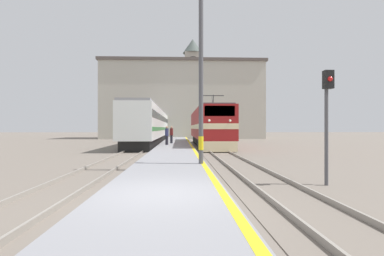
# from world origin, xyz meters

# --- Properties ---
(ground_plane) EXTENTS (200.00, 200.00, 0.00)m
(ground_plane) POSITION_xyz_m (0.00, 30.00, 0.00)
(ground_plane) COLOR #70665B
(platform) EXTENTS (3.20, 140.00, 0.35)m
(platform) POSITION_xyz_m (0.00, 25.00, 0.17)
(platform) COLOR gray
(platform) RESTS_ON ground
(rail_track_near) EXTENTS (2.83, 140.00, 0.16)m
(rail_track_near) POSITION_xyz_m (3.45, 25.00, 0.03)
(rail_track_near) COLOR #70665B
(rail_track_near) RESTS_ON ground
(rail_track_far) EXTENTS (2.83, 140.00, 0.16)m
(rail_track_far) POSITION_xyz_m (-3.14, 25.00, 0.03)
(rail_track_far) COLOR #70665B
(rail_track_far) RESTS_ON ground
(locomotive_train) EXTENTS (2.92, 19.05, 4.91)m
(locomotive_train) POSITION_xyz_m (3.45, 24.75, 2.01)
(locomotive_train) COLOR black
(locomotive_train) RESTS_ON ground
(passenger_train) EXTENTS (2.92, 32.97, 4.20)m
(passenger_train) POSITION_xyz_m (-3.14, 31.85, 2.25)
(passenger_train) COLOR black
(passenger_train) RESTS_ON ground
(catenary_mast) EXTENTS (2.40, 0.22, 8.62)m
(catenary_mast) POSITION_xyz_m (1.46, 5.84, 4.74)
(catenary_mast) COLOR #4C4C51
(catenary_mast) RESTS_ON platform
(person_on_platform) EXTENTS (0.34, 0.34, 1.76)m
(person_on_platform) POSITION_xyz_m (-0.44, 23.62, 1.28)
(person_on_platform) COLOR #23232D
(person_on_platform) RESTS_ON platform
(second_waiting_passenger) EXTENTS (0.34, 0.34, 1.75)m
(second_waiting_passenger) POSITION_xyz_m (-0.79, 20.61, 1.27)
(second_waiting_passenger) COLOR #23232D
(second_waiting_passenger) RESTS_ON platform
(clock_tower) EXTENTS (4.33, 4.33, 21.36)m
(clock_tower) POSITION_xyz_m (3.26, 57.99, 11.39)
(clock_tower) COLOR #ADA393
(clock_tower) RESTS_ON ground
(station_building) EXTENTS (29.51, 10.01, 14.06)m
(station_building) POSITION_xyz_m (0.95, 48.85, 7.05)
(station_building) COLOR #B7B2A3
(station_building) RESTS_ON ground
(signal_post) EXTENTS (0.30, 0.39, 3.80)m
(signal_post) POSITION_xyz_m (5.30, 2.45, 2.56)
(signal_post) COLOR #4C4C51
(signal_post) RESTS_ON ground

